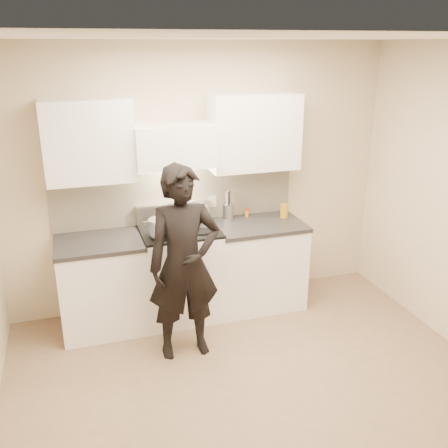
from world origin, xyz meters
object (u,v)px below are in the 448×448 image
object	(u,v)px
counter_right	(257,263)
person	(184,264)
stove	(181,272)
utensil_crock	(228,210)
wok	(189,212)

from	to	relation	value
counter_right	person	distance (m)	1.22
person	stove	bearing A→B (deg)	80.05
counter_right	stove	bearing A→B (deg)	-180.00
utensil_crock	person	distance (m)	1.12
counter_right	utensil_crock	distance (m)	0.65
counter_right	person	xyz separation A→B (m)	(-0.94, -0.66, 0.41)
counter_right	utensil_crock	bearing A→B (deg)	139.32
wok	utensil_crock	size ratio (longest dim) A/B	1.63
person	utensil_crock	bearing A→B (deg)	51.75
wok	utensil_crock	bearing A→B (deg)	11.36
wok	stove	bearing A→B (deg)	-134.13
wok	person	xyz separation A→B (m)	(-0.24, -0.79, -0.19)
utensil_crock	counter_right	bearing A→B (deg)	-40.68
utensil_crock	person	bearing A→B (deg)	-127.74
utensil_crock	person	size ratio (longest dim) A/B	0.17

